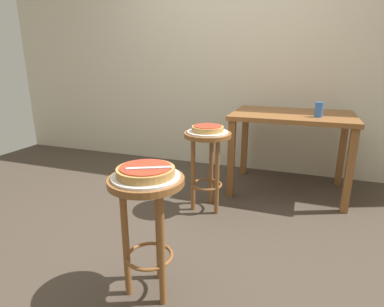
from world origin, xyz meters
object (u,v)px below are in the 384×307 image
dining_table (292,125)px  stool_middle (207,153)px  serving_plate_foreground (146,176)px  pizza_server_knife (149,168)px  pizza_foreground (146,171)px  serving_plate_middle (208,132)px  stool_foreground (147,209)px  pizza_middle (208,128)px  cup_near_edge (319,110)px

dining_table → stool_middle: bearing=-133.2°
serving_plate_foreground → pizza_server_knife: (0.03, -0.02, 0.06)m
pizza_foreground → serving_plate_middle: (-0.01, 1.07, -0.03)m
stool_foreground → pizza_middle: bearing=90.6°
stool_middle → pizza_middle: bearing=-94.8°
stool_middle → stool_foreground: bearing=-89.4°
serving_plate_middle → pizza_server_knife: pizza_server_knife is taller
stool_middle → pizza_foreground: bearing=-89.4°
stool_foreground → cup_near_edge: cup_near_edge is taller
stool_foreground → pizza_foreground: (0.00, 0.00, 0.21)m
pizza_foreground → pizza_server_knife: pizza_server_knife is taller
stool_middle → dining_table: dining_table is taller
serving_plate_middle → stool_middle: bearing=90.0°
cup_near_edge → pizza_foreground: bearing=-117.2°
serving_plate_middle → pizza_middle: pizza_middle is taller
pizza_foreground → pizza_middle: 1.07m
serving_plate_middle → cup_near_edge: cup_near_edge is taller
stool_foreground → pizza_foreground: 0.21m
pizza_middle → cup_near_edge: size_ratio=2.02×
pizza_foreground → stool_middle: 1.09m
cup_near_edge → serving_plate_middle: bearing=-148.0°
serving_plate_foreground → dining_table: bearing=70.7°
pizza_foreground → cup_near_edge: cup_near_edge is taller
serving_plate_foreground → stool_middle: 1.09m
stool_foreground → pizza_server_knife: (0.03, -0.02, 0.23)m
serving_plate_foreground → cup_near_edge: 1.80m
serving_plate_foreground → serving_plate_middle: same height
serving_plate_middle → pizza_middle: 0.03m
dining_table → cup_near_edge: (0.21, -0.14, 0.18)m
pizza_middle → dining_table: size_ratio=0.24×
dining_table → serving_plate_foreground: bearing=-109.3°
pizza_middle → serving_plate_middle: bearing=76.0°
stool_foreground → serving_plate_middle: size_ratio=2.02×
pizza_server_knife → stool_foreground: bearing=119.7°
stool_middle → dining_table: size_ratio=0.62×
serving_plate_foreground → serving_plate_middle: 1.07m
pizza_server_knife → stool_middle: bearing=65.5°
cup_near_edge → pizza_server_knife: 1.80m
pizza_server_knife → pizza_middle: bearing=65.5°
cup_near_edge → serving_plate_foreground: bearing=-117.2°
serving_plate_foreground → pizza_middle: pizza_middle is taller
pizza_middle → pizza_server_knife: 1.09m
cup_near_edge → pizza_server_knife: (-0.79, -1.61, -0.09)m
serving_plate_foreground → stool_middle: bearing=90.6°
serving_plate_middle → serving_plate_foreground: bearing=-89.4°
stool_middle → pizza_server_knife: pizza_server_knife is taller
pizza_foreground → dining_table: 1.83m
stool_middle → pizza_server_knife: (0.04, -1.09, 0.23)m
stool_foreground → serving_plate_middle: serving_plate_middle is taller
stool_middle → serving_plate_middle: 0.18m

